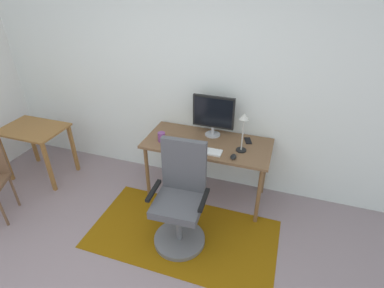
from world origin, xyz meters
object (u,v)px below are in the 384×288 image
at_px(computer_mouse, 233,157).
at_px(side_table, 35,136).
at_px(keyboard, 202,150).
at_px(coffee_cup, 162,137).
at_px(cell_phone, 248,141).
at_px(desk, 207,148).
at_px(desk_lamp, 243,126).
at_px(monitor, 213,114).
at_px(office_chair, 180,204).

relative_size(computer_mouse, side_table, 0.13).
distance_m(keyboard, coffee_cup, 0.50).
bearing_deg(cell_phone, keyboard, -159.14).
relative_size(desk, cell_phone, 10.15).
bearing_deg(cell_phone, computer_mouse, -121.73).
relative_size(desk, side_table, 1.84).
bearing_deg(desk_lamp, keyboard, -160.50).
bearing_deg(desk, keyboard, -91.79).
xyz_separation_m(monitor, desk_lamp, (0.38, -0.24, 0.03)).
bearing_deg(cell_phone, desk, -177.35).
height_order(keyboard, computer_mouse, computer_mouse).
height_order(monitor, computer_mouse, monitor).
bearing_deg(keyboard, computer_mouse, -4.94).
bearing_deg(coffee_cup, cell_phone, 18.51).
relative_size(coffee_cup, office_chair, 0.10).
relative_size(desk, keyboard, 3.30).
bearing_deg(monitor, cell_phone, -1.40).
xyz_separation_m(desk, keyboard, (-0.01, -0.19, 0.09)).
bearing_deg(office_chair, coffee_cup, 123.40).
bearing_deg(coffee_cup, keyboard, -6.87).
relative_size(desk, computer_mouse, 13.66).
bearing_deg(coffee_cup, side_table, -174.54).
relative_size(coffee_cup, cell_phone, 0.76).
xyz_separation_m(computer_mouse, cell_phone, (0.09, 0.40, -0.01)).
relative_size(cell_phone, office_chair, 0.13).
distance_m(keyboard, desk_lamp, 0.51).
bearing_deg(desk_lamp, side_table, -174.63).
distance_m(computer_mouse, cell_phone, 0.41).
distance_m(monitor, office_chair, 1.09).
bearing_deg(keyboard, monitor, 87.83).
height_order(monitor, cell_phone, monitor).
bearing_deg(side_table, desk_lamp, 5.37).
bearing_deg(computer_mouse, keyboard, 175.06).
height_order(desk, desk_lamp, desk_lamp).
bearing_deg(cell_phone, desk_lamp, -118.53).
bearing_deg(desk_lamp, coffee_cup, -174.81).
bearing_deg(side_table, office_chair, -11.72).
distance_m(cell_phone, side_table, 2.67).
bearing_deg(desk, cell_phone, 22.34).
height_order(keyboard, cell_phone, keyboard).
bearing_deg(monitor, office_chair, -93.80).
height_order(desk, cell_phone, cell_phone).
height_order(computer_mouse, coffee_cup, coffee_cup).
distance_m(desk, side_table, 2.22).
xyz_separation_m(keyboard, office_chair, (-0.05, -0.55, -0.30)).
distance_m(coffee_cup, office_chair, 0.83).
xyz_separation_m(desk, desk_lamp, (0.39, -0.05, 0.38)).
bearing_deg(side_table, computer_mouse, 1.64).
xyz_separation_m(keyboard, coffee_cup, (-0.49, 0.06, 0.04)).
xyz_separation_m(computer_mouse, desk_lamp, (0.05, 0.17, 0.29)).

